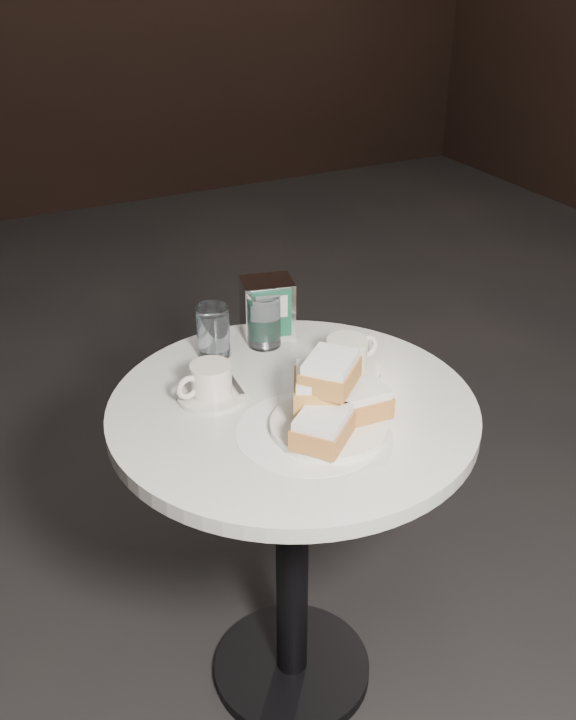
# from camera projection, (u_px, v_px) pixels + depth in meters

# --- Properties ---
(ground) EXTENTS (7.00, 7.00, 0.00)m
(ground) POSITION_uv_depth(u_px,v_px,m) (292.00, 671.00, 1.88)
(ground) COLOR black
(ground) RESTS_ON ground
(cafe_table) EXTENTS (0.70, 0.70, 0.74)m
(cafe_table) POSITION_uv_depth(u_px,v_px,m) (292.00, 487.00, 1.61)
(cafe_table) COLOR black
(cafe_table) RESTS_ON ground
(sugar_spill) EXTENTS (0.31, 0.31, 0.00)m
(sugar_spill) POSITION_uv_depth(u_px,v_px,m) (310.00, 431.00, 1.43)
(sugar_spill) COLOR white
(sugar_spill) RESTS_ON cafe_table
(beignet_plate) EXTENTS (0.28, 0.28, 0.14)m
(beignet_plate) POSITION_uv_depth(u_px,v_px,m) (331.00, 405.00, 1.41)
(beignet_plate) COLOR white
(beignet_plate) RESTS_ON cafe_table
(coffee_cup_left) EXTENTS (0.16, 0.16, 0.07)m
(coffee_cup_left) POSITION_uv_depth(u_px,v_px,m) (211.00, 384.00, 1.52)
(coffee_cup_left) COLOR beige
(coffee_cup_left) RESTS_ON cafe_table
(coffee_cup_right) EXTENTS (0.16, 0.16, 0.07)m
(coffee_cup_right) POSITION_uv_depth(u_px,v_px,m) (347.00, 358.00, 1.60)
(coffee_cup_right) COLOR silver
(coffee_cup_right) RESTS_ON cafe_table
(water_glass_left) EXTENTS (0.09, 0.09, 0.11)m
(water_glass_left) POSITION_uv_depth(u_px,v_px,m) (213.00, 332.00, 1.65)
(water_glass_left) COLOR silver
(water_glass_left) RESTS_ON cafe_table
(water_glass_right) EXTENTS (0.08, 0.08, 0.11)m
(water_glass_right) POSITION_uv_depth(u_px,v_px,m) (264.00, 321.00, 1.69)
(water_glass_right) COLOR white
(water_glass_right) RESTS_ON cafe_table
(napkin_dispenser) EXTENTS (0.13, 0.11, 0.13)m
(napkin_dispenser) POSITION_uv_depth(u_px,v_px,m) (267.00, 307.00, 1.73)
(napkin_dispenser) COLOR silver
(napkin_dispenser) RESTS_ON cafe_table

